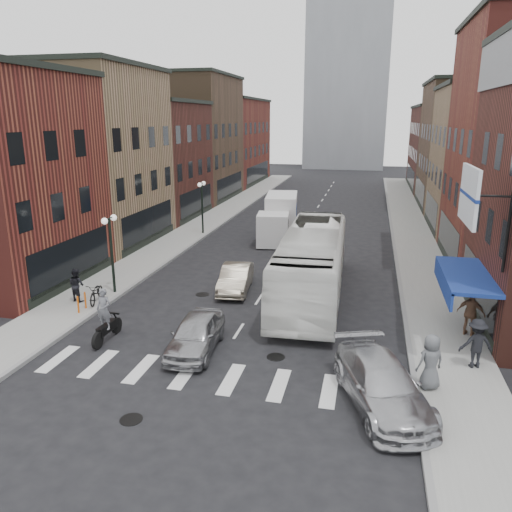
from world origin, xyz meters
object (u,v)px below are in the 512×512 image
at_px(sedan_left_far, 236,278).
at_px(transit_bus, 312,263).
at_px(streetlamp_near, 111,240).
at_px(sedan_left_near, 196,334).
at_px(box_truck, 279,218).
at_px(curb_car, 382,384).
at_px(ped_right_b, 471,313).
at_px(billboard_sign, 472,197).
at_px(parked_bicycle, 96,292).
at_px(ped_left_solo, 76,285).
at_px(streetlamp_far, 202,198).
at_px(bike_rack, 82,302).
at_px(ped_right_a, 476,343).
at_px(motorcycle_rider, 105,317).
at_px(ped_right_c, 431,362).

bearing_deg(sedan_left_far, transit_bus, -4.38).
distance_m(streetlamp_near, sedan_left_near, 8.40).
relative_size(box_truck, curb_car, 1.48).
distance_m(transit_bus, sedan_left_far, 4.11).
bearing_deg(sedan_left_near, ped_right_b, 15.15).
bearing_deg(billboard_sign, box_truck, 119.55).
xyz_separation_m(parked_bicycle, ped_right_b, (16.95, 0.02, 0.46)).
height_order(curb_car, ped_left_solo, ped_left_solo).
bearing_deg(curb_car, ped_right_b, 39.00).
bearing_deg(ped_right_b, box_truck, -30.06).
distance_m(streetlamp_far, transit_bus, 15.48).
xyz_separation_m(bike_rack, sedan_left_far, (6.12, 4.70, 0.13)).
relative_size(streetlamp_near, ped_right_a, 2.25).
relative_size(bike_rack, curb_car, 0.16).
bearing_deg(motorcycle_rider, box_truck, 81.19).
bearing_deg(bike_rack, curb_car, -19.63).
distance_m(bike_rack, sedan_left_near, 6.91).
bearing_deg(transit_bus, ped_left_solo, -163.07).
height_order(sedan_left_near, ped_right_a, ped_right_a).
xyz_separation_m(streetlamp_near, streetlamp_far, (0.00, 14.00, 0.00)).
bearing_deg(ped_left_solo, ped_right_c, 179.66).
bearing_deg(box_truck, parked_bicycle, -118.78).
xyz_separation_m(ped_right_a, ped_right_c, (-1.74, -1.89, 0.03)).
height_order(bike_rack, ped_right_c, ped_right_c).
height_order(motorcycle_rider, ped_right_a, motorcycle_rider).
relative_size(sedan_left_near, sedan_left_far, 1.01).
height_order(motorcycle_rider, curb_car, motorcycle_rider).
bearing_deg(billboard_sign, bike_rack, 177.17).
height_order(streetlamp_far, ped_right_a, streetlamp_far).
height_order(transit_bus, sedan_left_far, transit_bus).
height_order(motorcycle_rider, ped_right_b, motorcycle_rider).
distance_m(streetlamp_far, ped_right_a, 24.82).
bearing_deg(parked_bicycle, sedan_left_near, -43.32).
relative_size(box_truck, sedan_left_far, 1.84).
height_order(streetlamp_near, bike_rack, streetlamp_near).
xyz_separation_m(billboard_sign, ped_left_solo, (-17.11, 1.91, -5.17)).
xyz_separation_m(bike_rack, ped_left_solo, (-0.93, 1.11, 0.42)).
distance_m(motorcycle_rider, sedan_left_near, 3.85).
bearing_deg(curb_car, transit_bus, 89.30).
distance_m(streetlamp_far, parked_bicycle, 15.72).
distance_m(bike_rack, ped_right_c, 15.43).
height_order(transit_bus, parked_bicycle, transit_bus).
bearing_deg(parked_bicycle, transit_bus, 6.52).
height_order(parked_bicycle, ped_left_solo, ped_left_solo).
distance_m(box_truck, sedan_left_far, 12.14).
height_order(transit_bus, ped_right_b, transit_bus).
bearing_deg(sedan_left_far, ped_right_b, -24.39).
bearing_deg(box_truck, transit_bus, -79.50).
xyz_separation_m(transit_bus, sedan_left_far, (-3.97, -0.14, -1.06)).
relative_size(streetlamp_near, ped_right_c, 2.18).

